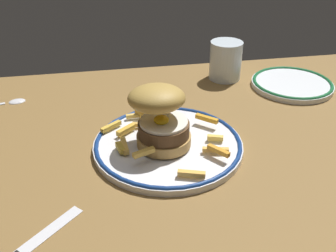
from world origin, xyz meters
The scene contains 7 objects.
ground_plane centered at (0.00, 0.00, -2.00)cm, with size 143.95×83.37×4.00cm, color brown.
dinner_plate centered at (-5.16, 3.10, 0.84)cm, with size 26.65×26.65×1.60cm.
burger centered at (-6.60, 2.70, 7.15)cm, with size 10.90×11.04×11.41cm.
fries_pile centered at (-6.84, 4.06, 2.30)cm, with size 21.92×21.82×2.39cm.
water_glass centered at (14.24, 31.22, 4.07)cm, with size 7.79×7.79×9.29cm.
side_plate centered at (28.48, 23.36, 0.83)cm, with size 18.97×18.97×1.60cm.
spoon centered at (-36.19, 26.70, 0.36)cm, with size 13.38×4.27×0.90cm.
Camera 1 is at (-15.43, -53.20, 38.72)cm, focal length 40.99 mm.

